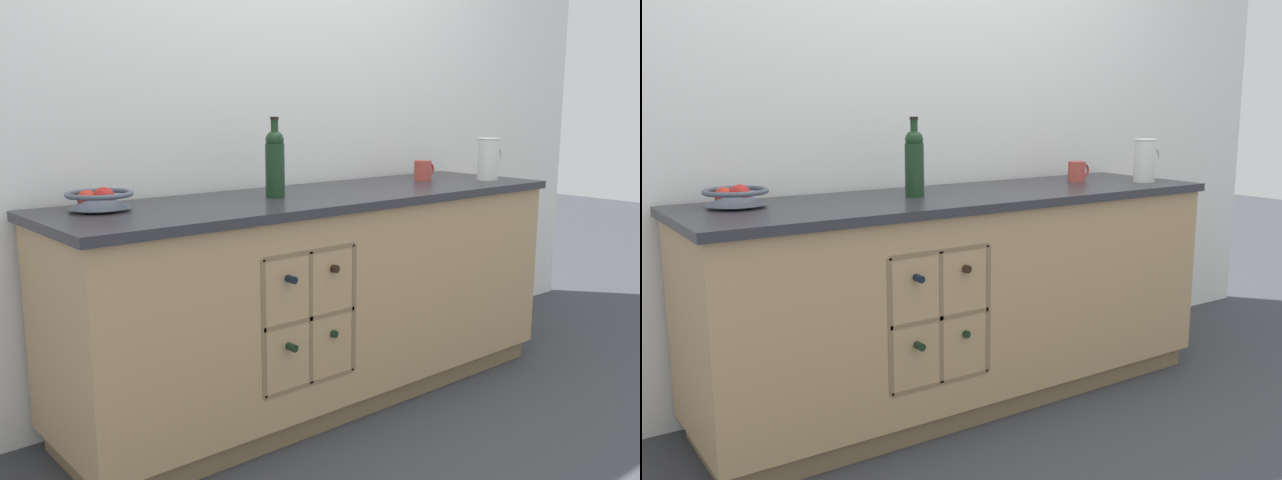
% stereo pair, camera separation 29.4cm
% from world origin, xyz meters
% --- Properties ---
extents(ground_plane, '(14.00, 14.00, 0.00)m').
position_xyz_m(ground_plane, '(0.00, 0.00, 0.00)').
color(ground_plane, '#383A3F').
extents(back_wall, '(4.62, 0.06, 2.55)m').
position_xyz_m(back_wall, '(0.00, 0.37, 1.27)').
color(back_wall, white).
rests_on(back_wall, ground_plane).
extents(kitchen_island, '(2.26, 0.66, 0.88)m').
position_xyz_m(kitchen_island, '(-0.00, -0.00, 0.45)').
color(kitchen_island, olive).
rests_on(kitchen_island, ground_plane).
extents(fruit_bowl, '(0.23, 0.23, 0.08)m').
position_xyz_m(fruit_bowl, '(-0.88, 0.12, 0.92)').
color(fruit_bowl, '#4C5666').
rests_on(fruit_bowl, kitchen_island).
extents(white_pitcher, '(0.16, 0.11, 0.20)m').
position_xyz_m(white_pitcher, '(0.95, -0.12, 0.99)').
color(white_pitcher, silver).
rests_on(white_pitcher, kitchen_island).
extents(ceramic_mug, '(0.12, 0.08, 0.09)m').
position_xyz_m(ceramic_mug, '(0.70, 0.07, 0.93)').
color(ceramic_mug, '#B7473D').
rests_on(ceramic_mug, kitchen_island).
extents(standing_wine_bottle, '(0.08, 0.08, 0.31)m').
position_xyz_m(standing_wine_bottle, '(-0.21, 0.02, 1.02)').
color(standing_wine_bottle, '#19381E').
rests_on(standing_wine_bottle, kitchen_island).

